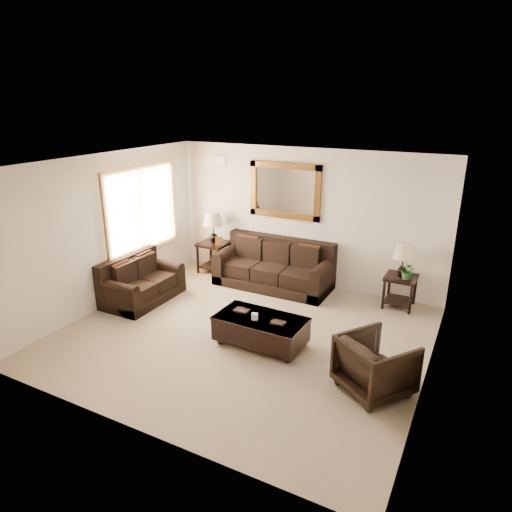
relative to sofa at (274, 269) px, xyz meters
The scene contains 11 objects.
room 2.33m from the sofa, 78.22° to the right, with size 5.51×5.01×2.71m.
window 2.82m from the sofa, 153.13° to the right, with size 0.07×1.96×1.66m.
mirror 1.57m from the sofa, 90.00° to the left, with size 1.50×0.06×1.10m.
air_vent 2.53m from the sofa, 163.76° to the left, with size 0.25×0.02×0.18m, color #999999.
sofa is the anchor object (origin of this frame).
loveseat 2.61m from the sofa, 137.37° to the right, with size 0.88×1.48×0.83m.
end_table_left 1.58m from the sofa, behind, with size 0.60×0.60×1.32m.
end_table_right 2.46m from the sofa, ahead, with size 0.54×0.54×1.19m.
coffee_table 2.36m from the sofa, 69.72° to the right, with size 1.38×0.77×0.58m.
armchair 3.68m from the sofa, 44.38° to the right, with size 0.80×0.75×0.82m, color black.
potted_plant 2.56m from the sofa, ahead, with size 0.28×0.32×0.25m, color #266021.
Camera 1 is at (3.16, -5.65, 3.58)m, focal length 32.00 mm.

